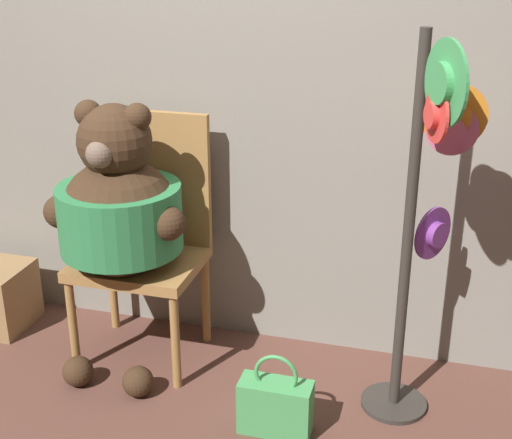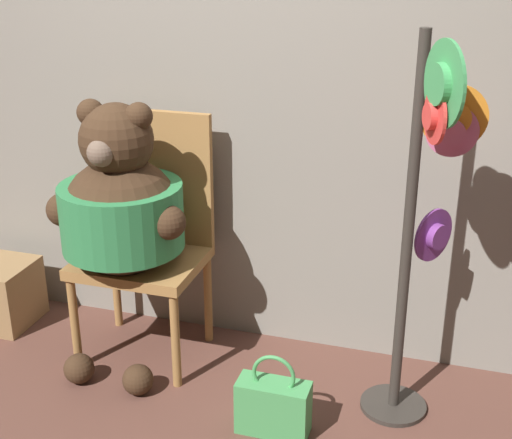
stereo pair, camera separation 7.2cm
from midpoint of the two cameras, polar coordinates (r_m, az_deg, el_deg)
ground_plane at (r=3.24m, az=-5.48°, el=-13.67°), size 14.00×14.00×0.00m
wall_back at (r=3.26m, az=-2.50°, el=11.43°), size 8.00×0.10×2.58m
chair at (r=3.33m, az=-9.45°, el=-0.85°), size 0.56×0.46×1.14m
teddy_bear at (r=3.15m, az=-11.53°, el=0.69°), size 0.65×0.58×1.24m
hat_display_rack at (r=2.74m, az=12.79°, el=1.36°), size 0.39×0.52×1.58m
handbag_on_ground at (r=2.96m, az=0.85°, el=-14.65°), size 0.29×0.13×0.36m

